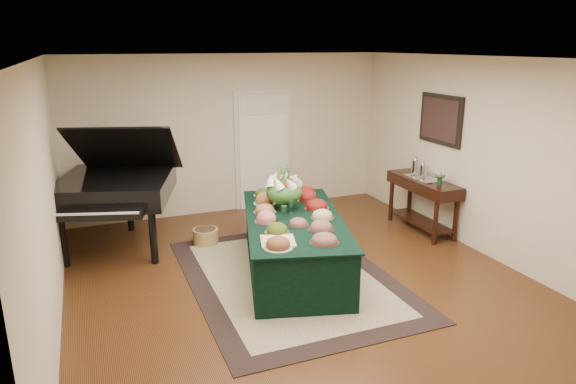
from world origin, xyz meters
name	(u,v)px	position (x,y,z in m)	size (l,w,h in m)	color
ground	(297,277)	(0.00, 0.00, 0.00)	(6.00, 6.00, 0.00)	black
area_rug	(289,277)	(-0.09, 0.03, 0.01)	(2.44, 3.41, 0.01)	black
kitchen_doorway	(264,151)	(0.60, 2.97, 1.02)	(1.05, 0.07, 2.10)	beige
buffet_table	(294,244)	(0.05, 0.23, 0.37)	(1.83, 2.77, 0.73)	black
food_platters	(293,212)	(0.06, 0.27, 0.78)	(1.43, 2.29, 0.13)	silver
cutting_board	(278,239)	(-0.43, -0.47, 0.76)	(0.46, 0.46, 0.10)	tan
green_goblets	(288,210)	(-0.01, 0.29, 0.82)	(0.24, 0.25, 0.18)	#14331D
floral_centerpiece	(284,187)	(0.07, 0.60, 1.03)	(0.50, 0.50, 0.50)	#14331D
grand_piano	(116,186)	(-1.98, 1.88, 0.92)	(1.98, 2.10, 1.82)	black
wicker_basket	(206,237)	(-0.81, 1.55, 0.12)	(0.37, 0.37, 0.23)	olive
mahogany_sideboard	(423,191)	(2.49, 0.87, 0.65)	(0.45, 1.39, 0.84)	black
tea_service	(420,170)	(2.50, 0.99, 0.96)	(0.34, 0.58, 0.30)	silver
pink_bouquet	(440,176)	(2.50, 0.49, 0.98)	(0.17, 0.17, 0.21)	#14331D
wall_painting	(441,119)	(2.72, 0.87, 1.75)	(0.05, 0.95, 0.75)	black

